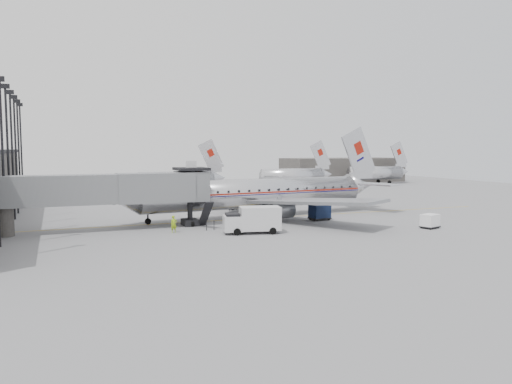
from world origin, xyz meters
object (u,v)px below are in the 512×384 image
airliner (261,193)px  ramp_worker (174,224)px  baggage_cart_white (430,221)px  baggage_cart_navy (320,212)px  service_van (253,219)px

airliner → ramp_worker: size_ratio=21.02×
airliner → baggage_cart_white: airliner is taller
baggage_cart_navy → baggage_cart_white: (7.80, -9.83, -0.17)m
service_van → baggage_cart_white: service_van is taller
service_van → ramp_worker: (-7.21, 3.36, -0.53)m
ramp_worker → service_van: bearing=-31.0°
airliner → service_van: bearing=-121.4°
airliner → baggage_cart_white: bearing=-54.7°
service_van → baggage_cart_white: (18.58, -4.13, -0.60)m
service_van → baggage_cart_white: 19.05m
service_van → ramp_worker: size_ratio=3.45×
airliner → ramp_worker: airliner is taller
service_van → baggage_cart_white: size_ratio=2.65×
airliner → baggage_cart_navy: (5.28, -5.48, -1.93)m
service_van → baggage_cart_navy: bearing=40.2°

